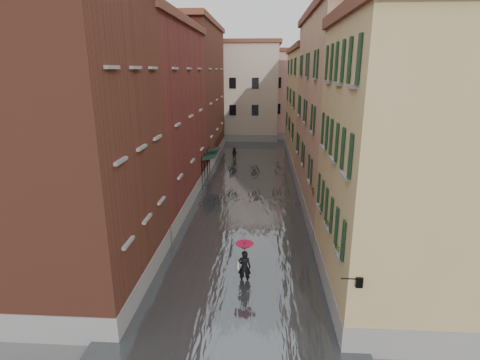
% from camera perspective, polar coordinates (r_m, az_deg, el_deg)
% --- Properties ---
extents(ground, '(120.00, 120.00, 0.00)m').
position_cam_1_polar(ground, '(19.66, -0.15, -13.10)').
color(ground, '#5C5C5E').
rests_on(ground, ground).
extents(floodwater, '(10.00, 60.00, 0.20)m').
position_cam_1_polar(floodwater, '(31.58, 1.36, -1.23)').
color(floodwater, '#4D5255').
rests_on(floodwater, ground).
extents(building_left_near, '(6.00, 8.00, 13.00)m').
position_cam_1_polar(building_left_near, '(17.41, -24.37, 4.40)').
color(building_left_near, brown).
rests_on(building_left_near, ground).
extents(building_left_mid, '(6.00, 14.00, 12.50)m').
position_cam_1_polar(building_left_mid, '(27.52, -13.79, 8.80)').
color(building_left_mid, maroon).
rests_on(building_left_mid, ground).
extents(building_left_far, '(6.00, 16.00, 14.00)m').
position_cam_1_polar(building_left_far, '(41.95, -7.80, 12.63)').
color(building_left_far, brown).
rests_on(building_left_far, ground).
extents(building_right_near, '(6.00, 8.00, 11.50)m').
position_cam_1_polar(building_right_near, '(16.65, 24.15, 1.27)').
color(building_right_near, tan).
rests_on(building_right_near, ground).
extents(building_right_mid, '(6.00, 14.00, 13.00)m').
position_cam_1_polar(building_right_mid, '(26.92, 16.37, 8.98)').
color(building_right_mid, tan).
rests_on(building_right_mid, ground).
extents(building_right_far, '(6.00, 16.00, 11.50)m').
position_cam_1_polar(building_right_far, '(41.68, 11.86, 10.69)').
color(building_right_far, tan).
rests_on(building_right_far, ground).
extents(building_end_cream, '(12.00, 9.00, 13.00)m').
position_cam_1_polar(building_end_cream, '(55.31, -0.74, 13.15)').
color(building_end_cream, '#B9A793').
rests_on(building_end_cream, ground).
extents(building_end_pink, '(10.00, 9.00, 12.00)m').
position_cam_1_polar(building_end_pink, '(57.40, 8.63, 12.59)').
color(building_end_pink, '#D29A94').
rests_on(building_end_pink, ground).
extents(awning_near, '(1.09, 3.20, 2.80)m').
position_cam_1_polar(awning_near, '(32.70, -4.63, 3.64)').
color(awning_near, black).
rests_on(awning_near, ground).
extents(awning_far, '(1.09, 3.09, 2.80)m').
position_cam_1_polar(awning_far, '(34.09, -4.29, 4.18)').
color(awning_far, black).
rests_on(awning_far, ground).
extents(wall_lantern, '(0.71, 0.22, 0.35)m').
position_cam_1_polar(wall_lantern, '(13.33, 17.59, -14.54)').
color(wall_lantern, black).
rests_on(wall_lantern, ground).
extents(window_planters, '(0.59, 8.02, 0.84)m').
position_cam_1_polar(window_planters, '(17.74, 13.13, -4.41)').
color(window_planters, '#9A3D32').
rests_on(window_planters, ground).
extents(pedestrian_main, '(0.88, 0.88, 2.06)m').
position_cam_1_polar(pedestrian_main, '(17.75, 0.67, -12.12)').
color(pedestrian_main, black).
rests_on(pedestrian_main, ground).
extents(pedestrian_far, '(0.83, 0.73, 1.44)m').
position_cam_1_polar(pedestrian_far, '(41.60, -0.84, 4.00)').
color(pedestrian_far, black).
rests_on(pedestrian_far, ground).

